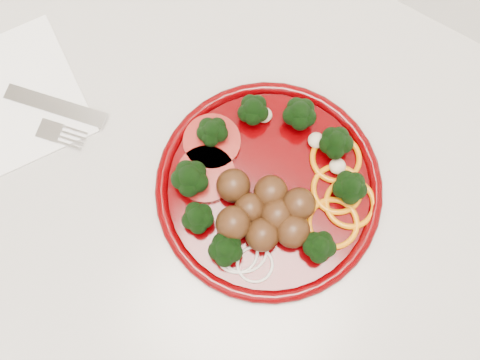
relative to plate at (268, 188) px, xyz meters
The scene contains 3 objects.
counter 0.48m from the plate, behind, with size 2.40×0.60×0.90m.
plate is the anchor object (origin of this frame).
napkin 0.31m from the plate, 168.56° to the right, with size 0.16×0.16×0.00m, color white.
Camera 1 is at (0.17, 1.58, 1.54)m, focal length 45.00 mm.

